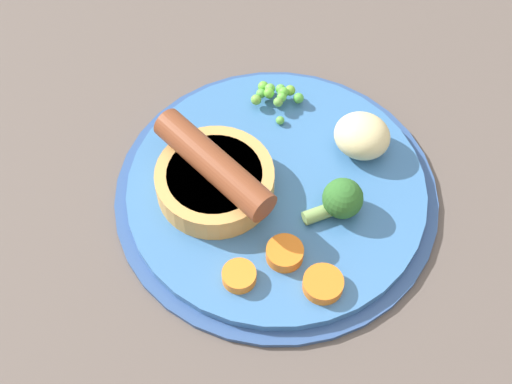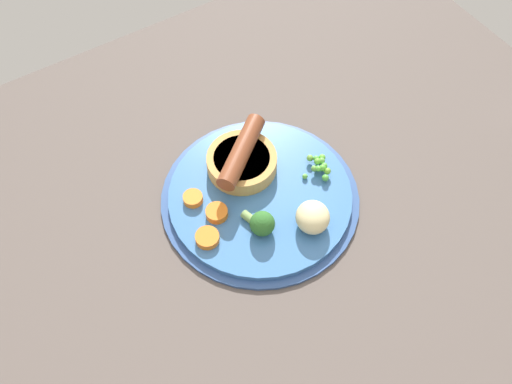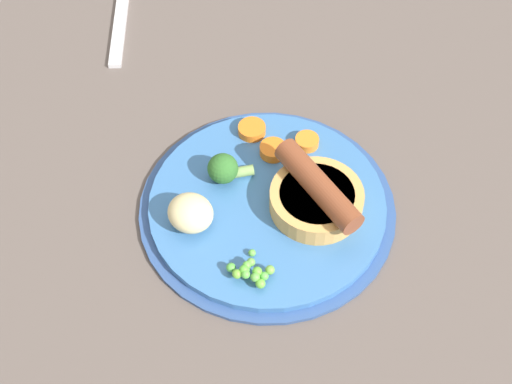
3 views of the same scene
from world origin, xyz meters
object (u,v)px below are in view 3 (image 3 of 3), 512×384
(carrot_slice_3, at_px, (252,130))
(broccoli_floret_near, at_px, (224,169))
(sausage_pudding, at_px, (317,196))
(carrot_slice_2, at_px, (307,142))
(potato_chunk_0, at_px, (190,213))
(carrot_slice_0, at_px, (273,150))
(pea_pile, at_px, (251,271))
(dinner_plate, at_px, (267,206))
(fork, at_px, (120,20))

(carrot_slice_3, bearing_deg, broccoli_floret_near, 160.40)
(sausage_pudding, distance_m, broccoli_floret_near, 0.11)
(carrot_slice_3, bearing_deg, carrot_slice_2, -101.86)
(sausage_pudding, xyz_separation_m, carrot_slice_3, (0.10, 0.08, -0.01))
(potato_chunk_0, height_order, carrot_slice_0, potato_chunk_0)
(pea_pile, height_order, potato_chunk_0, potato_chunk_0)
(dinner_plate, height_order, pea_pile, pea_pile)
(potato_chunk_0, bearing_deg, carrot_slice_3, -22.26)
(pea_pile, relative_size, carrot_slice_2, 1.71)
(fork, bearing_deg, carrot_slice_3, -141.73)
(sausage_pudding, distance_m, potato_chunk_0, 0.13)
(broccoli_floret_near, height_order, fork, broccoli_floret_near)
(pea_pile, xyz_separation_m, potato_chunk_0, (0.06, 0.07, 0.01))
(pea_pile, bearing_deg, carrot_slice_0, -4.41)
(pea_pile, bearing_deg, carrot_slice_2, -15.84)
(sausage_pudding, bearing_deg, potato_chunk_0, 65.47)
(sausage_pudding, xyz_separation_m, carrot_slice_0, (0.07, 0.05, -0.01))
(broccoli_floret_near, bearing_deg, carrot_slice_3, -126.00)
(sausage_pudding, height_order, fork, sausage_pudding)
(sausage_pudding, relative_size, carrot_slice_0, 3.68)
(carrot_slice_2, height_order, carrot_slice_3, same)
(broccoli_floret_near, height_order, carrot_slice_3, broccoli_floret_near)
(dinner_plate, xyz_separation_m, carrot_slice_2, (0.08, -0.04, 0.01))
(potato_chunk_0, relative_size, fork, 0.27)
(potato_chunk_0, distance_m, carrot_slice_3, 0.14)
(carrot_slice_0, bearing_deg, broccoli_floret_near, 127.64)
(dinner_plate, distance_m, fork, 0.37)
(pea_pile, relative_size, potato_chunk_0, 0.94)
(sausage_pudding, relative_size, fork, 0.62)
(sausage_pudding, height_order, potato_chunk_0, sausage_pudding)
(carrot_slice_0, bearing_deg, carrot_slice_2, -67.10)
(dinner_plate, bearing_deg, sausage_pudding, -92.31)
(sausage_pudding, distance_m, carrot_slice_0, 0.09)
(broccoli_floret_near, bearing_deg, carrot_slice_2, -164.52)
(potato_chunk_0, xyz_separation_m, carrot_slice_3, (0.13, -0.05, -0.01))
(dinner_plate, distance_m, carrot_slice_0, 0.07)
(dinner_plate, distance_m, sausage_pudding, 0.06)
(pea_pile, relative_size, carrot_slice_0, 1.54)
(pea_pile, xyz_separation_m, broccoli_floret_near, (0.12, 0.04, 0.01))
(broccoli_floret_near, bearing_deg, pea_pile, 90.97)
(dinner_plate, relative_size, potato_chunk_0, 5.66)
(pea_pile, xyz_separation_m, carrot_slice_2, (0.18, -0.05, -0.00))
(dinner_plate, bearing_deg, potato_chunk_0, 112.75)
(broccoli_floret_near, distance_m, carrot_slice_3, 0.07)
(sausage_pudding, distance_m, carrot_slice_2, 0.09)
(dinner_plate, bearing_deg, pea_pile, 173.41)
(broccoli_floret_near, xyz_separation_m, carrot_slice_0, (0.04, -0.05, -0.01))
(carrot_slice_0, height_order, carrot_slice_2, carrot_slice_0)
(carrot_slice_3, relative_size, fork, 0.18)
(sausage_pudding, height_order, carrot_slice_0, sausage_pudding)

